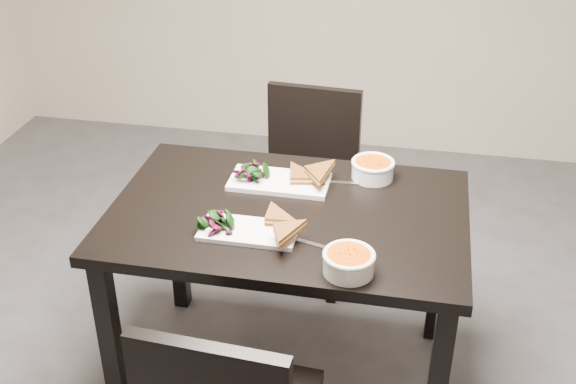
# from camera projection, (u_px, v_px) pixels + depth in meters

# --- Properties ---
(table) EXTENTS (1.20, 0.80, 0.75)m
(table) POSITION_uv_depth(u_px,v_px,m) (288.00, 234.00, 2.46)
(table) COLOR black
(table) RESTS_ON ground
(chair_far) EXTENTS (0.45, 0.45, 0.85)m
(chair_far) POSITION_uv_depth(u_px,v_px,m) (307.00, 173.00, 3.19)
(chair_far) COLOR black
(chair_far) RESTS_ON ground
(plate_near) EXTENTS (0.31, 0.16, 0.02)m
(plate_near) POSITION_uv_depth(u_px,v_px,m) (249.00, 231.00, 2.28)
(plate_near) COLOR white
(plate_near) RESTS_ON table
(sandwich_near) EXTENTS (0.16, 0.12, 0.05)m
(sandwich_near) POSITION_uv_depth(u_px,v_px,m) (269.00, 222.00, 2.27)
(sandwich_near) COLOR #91551E
(sandwich_near) RESTS_ON plate_near
(salad_near) EXTENTS (0.10, 0.09, 0.04)m
(salad_near) POSITION_uv_depth(u_px,v_px,m) (218.00, 220.00, 2.29)
(salad_near) COLOR black
(salad_near) RESTS_ON plate_near
(soup_bowl_near) EXTENTS (0.16, 0.16, 0.07)m
(soup_bowl_near) POSITION_uv_depth(u_px,v_px,m) (349.00, 261.00, 2.09)
(soup_bowl_near) COLOR white
(soup_bowl_near) RESTS_ON table
(cutlery_near) EXTENTS (0.18, 0.06, 0.00)m
(cutlery_near) POSITION_uv_depth(u_px,v_px,m) (324.00, 247.00, 2.22)
(cutlery_near) COLOR silver
(cutlery_near) RESTS_ON table
(plate_far) EXTENTS (0.35, 0.18, 0.02)m
(plate_far) POSITION_uv_depth(u_px,v_px,m) (279.00, 182.00, 2.56)
(plate_far) COLOR white
(plate_far) RESTS_ON table
(sandwich_far) EXTENTS (0.20, 0.16, 0.06)m
(sandwich_far) POSITION_uv_depth(u_px,v_px,m) (297.00, 176.00, 2.52)
(sandwich_far) COLOR #91551E
(sandwich_far) RESTS_ON plate_far
(salad_far) EXTENTS (0.11, 0.10, 0.05)m
(salad_far) POSITION_uv_depth(u_px,v_px,m) (252.00, 171.00, 2.56)
(salad_far) COLOR black
(salad_far) RESTS_ON plate_far
(soup_bowl_far) EXTENTS (0.16, 0.16, 0.07)m
(soup_bowl_far) POSITION_uv_depth(u_px,v_px,m) (373.00, 168.00, 2.59)
(soup_bowl_far) COLOR white
(soup_bowl_far) RESTS_ON table
(cutlery_far) EXTENTS (0.18, 0.03, 0.00)m
(cutlery_far) POSITION_uv_depth(u_px,v_px,m) (340.00, 182.00, 2.57)
(cutlery_far) COLOR silver
(cutlery_far) RESTS_ON table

